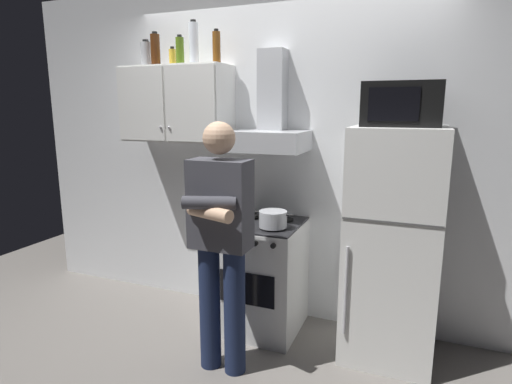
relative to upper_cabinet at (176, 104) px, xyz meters
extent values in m
plane|color=slate|center=(0.85, -0.37, -1.75)|extent=(7.00, 7.00, 0.00)
cube|color=white|center=(0.85, 0.23, -0.40)|extent=(4.80, 0.10, 2.70)
cube|color=white|center=(0.00, 0.01, 0.00)|extent=(0.90, 0.34, 0.60)
cube|color=white|center=(-0.22, -0.17, 0.00)|extent=(0.43, 0.01, 0.58)
cube|color=white|center=(0.22, -0.17, 0.00)|extent=(0.43, 0.01, 0.58)
sphere|color=#B2B2B7|center=(-0.04, -0.18, -0.18)|extent=(0.02, 0.02, 0.02)
sphere|color=#B2B2B7|center=(0.04, -0.18, -0.18)|extent=(0.02, 0.02, 0.02)
cube|color=silver|center=(0.80, -0.12, -1.32)|extent=(0.60, 0.60, 0.85)
cube|color=black|center=(0.80, -0.12, -0.89)|extent=(0.59, 0.59, 0.01)
cube|color=black|center=(0.80, -0.43, -1.30)|extent=(0.42, 0.01, 0.24)
cylinder|color=black|center=(0.67, -0.24, -0.88)|extent=(0.16, 0.16, 0.01)
cylinder|color=black|center=(0.93, -0.24, -0.88)|extent=(0.16, 0.16, 0.01)
cylinder|color=black|center=(0.67, 0.00, -0.88)|extent=(0.16, 0.16, 0.01)
cylinder|color=black|center=(0.93, 0.00, -0.88)|extent=(0.16, 0.16, 0.01)
cylinder|color=black|center=(0.60, -0.44, -0.95)|extent=(0.04, 0.02, 0.04)
cylinder|color=black|center=(0.73, -0.44, -0.95)|extent=(0.04, 0.02, 0.04)
cylinder|color=black|center=(0.87, -0.44, -0.95)|extent=(0.04, 0.02, 0.04)
cylinder|color=black|center=(1.00, -0.44, -0.95)|extent=(0.04, 0.02, 0.04)
cube|color=#B7BABF|center=(0.80, -0.04, -0.27)|extent=(0.60, 0.44, 0.15)
cube|color=#B7BABF|center=(0.80, 0.10, 0.10)|extent=(0.20, 0.16, 0.60)
cube|color=white|center=(1.75, -0.12, -0.95)|extent=(0.60, 0.60, 1.60)
cube|color=#4C4C4C|center=(1.75, -0.43, -0.71)|extent=(0.59, 0.01, 0.01)
cylinder|color=silver|center=(1.50, -0.44, -1.19)|extent=(0.02, 0.02, 0.60)
cube|color=black|center=(1.75, -0.10, -0.01)|extent=(0.48, 0.36, 0.28)
cube|color=black|center=(1.71, -0.29, -0.01)|extent=(0.30, 0.01, 0.20)
cylinder|color=#192342|center=(0.66, -0.72, -1.32)|extent=(0.14, 0.14, 0.85)
cylinder|color=#192342|center=(0.84, -0.72, -1.32)|extent=(0.14, 0.14, 0.85)
cube|color=#3F3F47|center=(0.75, -0.72, -0.62)|extent=(0.38, 0.20, 0.56)
cylinder|color=#3F3F47|center=(0.75, -0.86, -0.58)|extent=(0.33, 0.17, 0.08)
cylinder|color=#DBAD89|center=(0.75, -0.86, -0.64)|extent=(0.33, 0.17, 0.08)
sphere|color=#DBAD89|center=(0.75, -0.72, -0.21)|extent=(0.20, 0.20, 0.20)
cylinder|color=#B7BABF|center=(0.93, -0.24, -0.82)|extent=(0.20, 0.20, 0.12)
cylinder|color=black|center=(0.80, -0.24, -0.78)|extent=(0.05, 0.01, 0.01)
cylinder|color=black|center=(1.06, -0.24, -0.78)|extent=(0.05, 0.01, 0.01)
cylinder|color=gold|center=(-0.05, 0.04, 0.37)|extent=(0.06, 0.06, 0.13)
cylinder|color=black|center=(-0.05, 0.04, 0.44)|extent=(0.03, 0.03, 0.02)
cylinder|color=silver|center=(0.17, 0.02, 0.46)|extent=(0.08, 0.08, 0.32)
cylinder|color=black|center=(0.17, 0.02, 0.63)|extent=(0.04, 0.04, 0.02)
cylinder|color=brown|center=(0.36, 0.03, 0.42)|extent=(0.06, 0.06, 0.24)
cylinder|color=black|center=(0.36, 0.03, 0.55)|extent=(0.03, 0.03, 0.02)
cylinder|color=#B2B5BA|center=(-0.28, 0.02, 0.40)|extent=(0.09, 0.09, 0.20)
cylinder|color=black|center=(-0.28, 0.02, 0.51)|extent=(0.05, 0.05, 0.02)
cylinder|color=#47230F|center=(-0.17, -0.01, 0.42)|extent=(0.08, 0.08, 0.25)
cylinder|color=black|center=(-0.17, -0.01, 0.56)|extent=(0.04, 0.04, 0.02)
cylinder|color=#4C6B19|center=(0.05, 0.00, 0.41)|extent=(0.06, 0.06, 0.21)
cylinder|color=black|center=(0.05, 0.00, 0.52)|extent=(0.04, 0.04, 0.02)
camera|label=1|loc=(1.88, -2.97, -0.03)|focal=29.11mm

